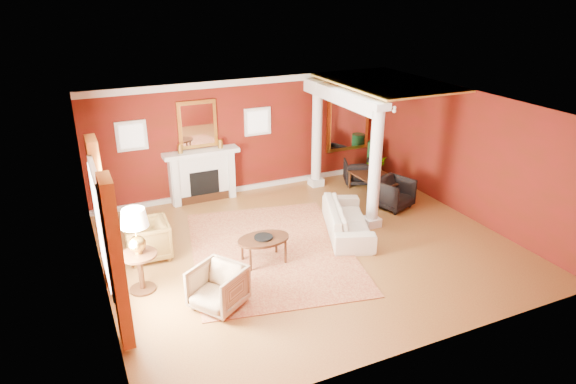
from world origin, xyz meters
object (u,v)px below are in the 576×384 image
sofa (348,215)px  armchair_leopard (147,238)px  coffee_table (263,240)px  dining_table (375,180)px  side_table (136,236)px  armchair_stripe (218,286)px

sofa → armchair_leopard: (-4.13, 0.70, 0.00)m
sofa → coffee_table: sofa is taller
armchair_leopard → dining_table: (5.88, 0.87, -0.03)m
armchair_leopard → side_table: bearing=-13.3°
side_table → dining_table: size_ratio=1.11×
sofa → side_table: size_ratio=1.36×
coffee_table → side_table: size_ratio=0.65×
armchair_stripe → side_table: bearing=-168.5°
armchair_stripe → side_table: side_table is taller
coffee_table → dining_table: bearing=27.2°
armchair_leopard → armchair_stripe: armchair_leopard is taller
coffee_table → dining_table: dining_table is taller
armchair_stripe → armchair_leopard: bearing=164.4°
sofa → armchair_leopard: size_ratio=2.53×
sofa → side_table: bearing=116.9°
side_table → armchair_leopard: bearing=74.2°
dining_table → side_table: bearing=105.7°
armchair_leopard → side_table: side_table is taller
sofa → dining_table: bearing=-26.9°
armchair_stripe → side_table: 1.64m
armchair_leopard → dining_table: bearing=100.8°
armchair_stripe → dining_table: bearing=86.0°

